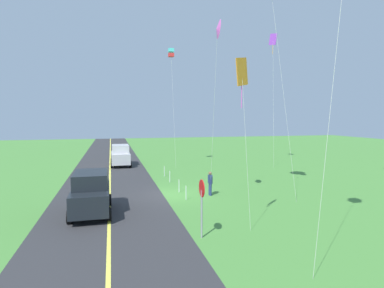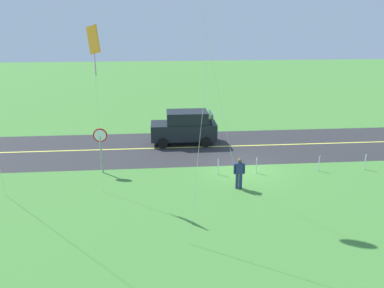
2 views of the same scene
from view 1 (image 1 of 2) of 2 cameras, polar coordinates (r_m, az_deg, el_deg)
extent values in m
cube|color=#478438|center=(21.73, -3.89, -9.20)|extent=(120.00, 120.00, 0.10)
cube|color=#2D2D30|center=(21.38, -14.64, -9.44)|extent=(120.00, 7.00, 0.00)
cube|color=#E5E04C|center=(21.38, -14.64, -9.43)|extent=(120.00, 0.16, 0.00)
cube|color=black|center=(18.16, -17.74, -9.17)|extent=(4.40, 1.90, 1.10)
cube|color=black|center=(18.20, -17.77, -6.08)|extent=(2.73, 1.75, 0.80)
cube|color=#334756|center=(17.14, -17.98, -6.75)|extent=(0.10, 1.62, 0.64)
cube|color=#334756|center=(19.79, -17.50, -5.21)|extent=(0.10, 1.62, 0.60)
cylinder|color=black|center=(16.89, -14.69, -12.09)|extent=(0.68, 0.22, 0.68)
cylinder|color=black|center=(17.02, -21.24, -12.14)|extent=(0.68, 0.22, 0.68)
cylinder|color=black|center=(19.65, -14.65, -9.69)|extent=(0.68, 0.22, 0.68)
cylinder|color=black|center=(19.75, -20.25, -9.75)|extent=(0.68, 0.22, 0.68)
cube|color=#B7B7BC|center=(35.03, -12.74, -2.40)|extent=(4.40, 1.90, 1.10)
cube|color=#B7B7BC|center=(35.17, -12.78, -0.81)|extent=(2.73, 1.75, 0.80)
cube|color=#334756|center=(34.09, -12.73, -0.99)|extent=(0.10, 1.62, 0.64)
cube|color=#334756|center=(36.79, -12.85, -0.57)|extent=(0.10, 1.62, 0.60)
cylinder|color=black|center=(33.73, -11.03, -3.59)|extent=(0.68, 0.22, 0.68)
cylinder|color=black|center=(33.67, -14.27, -3.66)|extent=(0.68, 0.22, 0.68)
cylinder|color=black|center=(36.55, -11.30, -2.95)|extent=(0.68, 0.22, 0.68)
cylinder|color=black|center=(36.50, -14.28, -3.01)|extent=(0.68, 0.22, 0.68)
cylinder|color=gray|center=(13.96, 1.76, -12.50)|extent=(0.08, 0.08, 2.10)
cylinder|color=red|center=(13.67, 1.77, -7.99)|extent=(0.76, 0.04, 0.76)
cylinder|color=white|center=(13.68, 1.87, -7.99)|extent=(0.62, 0.01, 0.62)
cylinder|color=navy|center=(21.51, 3.20, -8.09)|extent=(0.16, 0.16, 0.82)
cylinder|color=navy|center=(21.34, 3.35, -8.19)|extent=(0.16, 0.16, 0.82)
cube|color=navy|center=(21.28, 3.29, -6.33)|extent=(0.36, 0.22, 0.56)
cylinder|color=navy|center=(21.51, 3.09, -6.34)|extent=(0.10, 0.10, 0.52)
cylinder|color=navy|center=(21.06, 3.49, -6.58)|extent=(0.10, 0.10, 0.52)
sphere|color=brown|center=(21.21, 3.29, -5.29)|extent=(0.22, 0.22, 0.22)
cylinder|color=silver|center=(19.72, 3.89, 4.53)|extent=(2.34, 0.36, 10.23)
cone|color=#D859BF|center=(19.24, 4.63, 19.94)|extent=(1.13, 0.43, 1.11)
cylinder|color=silver|center=(14.49, 9.77, -1.58)|extent=(0.08, 0.52, 7.22)
cube|color=orange|center=(14.47, 8.99, 12.76)|extent=(0.70, 0.88, 1.33)
cylinder|color=#D859BF|center=(14.38, 8.94, 9.20)|extent=(0.04, 0.04, 1.40)
cylinder|color=silver|center=(35.33, 14.45, 7.33)|extent=(2.12, 0.75, 13.72)
cube|color=purple|center=(37.37, 14.38, 17.81)|extent=(1.00, 0.51, 1.33)
cylinder|color=orange|center=(37.18, 14.35, 16.46)|extent=(0.04, 0.04, 1.40)
cylinder|color=silver|center=(20.59, 16.15, 8.78)|extent=(1.41, 1.35, 13.40)
cylinder|color=silver|center=(10.92, 24.48, 14.24)|extent=(0.24, 0.93, 14.14)
cylinder|color=silver|center=(33.46, -3.36, 6.17)|extent=(1.44, 0.19, 12.03)
cube|color=#4CD8D8|center=(34.86, -3.79, 16.49)|extent=(0.56, 0.56, 0.36)
cube|color=red|center=(34.76, -3.79, 15.69)|extent=(0.56, 0.56, 0.36)
cylinder|color=silver|center=(28.28, -5.01, -4.90)|extent=(0.05, 0.05, 0.90)
cylinder|color=silver|center=(25.67, -4.02, -5.89)|extent=(0.05, 0.05, 0.90)
cylinder|color=silver|center=(22.25, -2.35, -7.54)|extent=(0.05, 0.05, 0.90)
cylinder|color=silver|center=(20.22, -1.08, -8.80)|extent=(0.05, 0.05, 0.90)
camera|label=2|loc=(28.27, 41.20, 9.34)|focal=34.65mm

